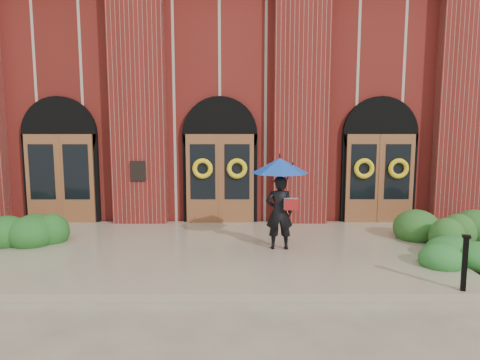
{
  "coord_description": "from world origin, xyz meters",
  "views": [
    {
      "loc": [
        0.53,
        -9.23,
        2.93
      ],
      "look_at": [
        0.56,
        1.0,
        1.59
      ],
      "focal_mm": 32.0,
      "sensor_mm": 36.0,
      "label": 1
    }
  ],
  "objects": [
    {
      "name": "hedge_front_right",
      "position": [
        5.1,
        -0.69,
        0.28
      ],
      "size": [
        1.56,
        1.34,
        0.55
      ],
      "primitive_type": "ellipsoid",
      "color": "#225F24",
      "rests_on": "ground"
    },
    {
      "name": "landing",
      "position": [
        0.0,
        0.15,
        0.07
      ],
      "size": [
        10.0,
        5.3,
        0.15
      ],
      "primitive_type": "cube",
      "color": "gray",
      "rests_on": "ground"
    },
    {
      "name": "metal_post",
      "position": [
        4.3,
        -2.35,
        0.65
      ],
      "size": [
        0.17,
        0.17,
        0.95
      ],
      "rotation": [
        0.0,
        0.0,
        -0.37
      ],
      "color": "black",
      "rests_on": "landing"
    },
    {
      "name": "church_building",
      "position": [
        0.0,
        8.78,
        3.5
      ],
      "size": [
        16.2,
        12.53,
        7.0
      ],
      "color": "maroon",
      "rests_on": "ground"
    },
    {
      "name": "man_with_umbrella",
      "position": [
        1.43,
        0.1,
        1.58
      ],
      "size": [
        1.28,
        1.28,
        2.04
      ],
      "rotation": [
        0.0,
        0.0,
        3.14
      ],
      "color": "black",
      "rests_on": "landing"
    },
    {
      "name": "hedge_wall_right",
      "position": [
        5.85,
        0.5,
        0.41
      ],
      "size": [
        3.18,
        1.27,
        0.82
      ],
      "primitive_type": "ellipsoid",
      "color": "#26521D",
      "rests_on": "ground"
    },
    {
      "name": "ground",
      "position": [
        0.0,
        0.0,
        0.0
      ],
      "size": [
        90.0,
        90.0,
        0.0
      ],
      "primitive_type": "plane",
      "color": "gray",
      "rests_on": "ground"
    }
  ]
}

